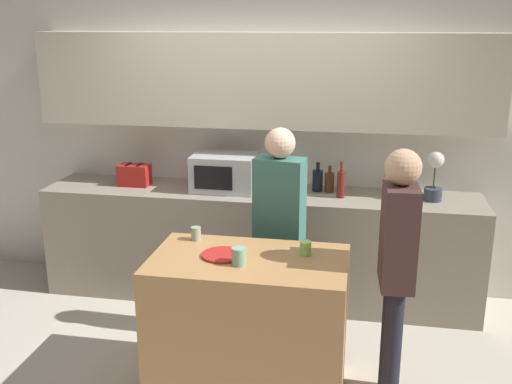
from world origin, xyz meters
The scene contains 16 objects.
back_wall centered at (0.00, 1.66, 1.54)m, with size 6.40×0.40×2.70m.
back_counter centered at (0.00, 1.39, 0.46)m, with size 3.60×0.62×0.93m.
kitchen_island centered at (0.17, 0.06, 0.45)m, with size 1.21×0.71×0.90m.
microwave centered at (-0.29, 1.40, 1.08)m, with size 0.52×0.39×0.30m.
toaster centered at (-1.08, 1.40, 1.02)m, with size 0.26×0.16×0.18m.
potted_plant centered at (1.38, 1.40, 1.13)m, with size 0.14×0.14×0.39m.
bottle_0 centered at (0.36, 1.38, 1.02)m, with size 0.07×0.07×0.25m.
bottle_1 centered at (0.47, 1.51, 1.02)m, with size 0.09×0.09×0.24m.
bottle_2 centered at (0.57, 1.50, 1.01)m, with size 0.08×0.08×0.22m.
bottle_3 centered at (0.67, 1.36, 1.04)m, with size 0.06×0.06×0.29m.
plate_on_island centered at (0.01, 0.07, 0.91)m, with size 0.26×0.26×0.01m.
cup_0 centered at (0.14, -0.05, 0.95)m, with size 0.09×0.09×0.11m.
cup_1 centered at (0.51, 0.18, 0.94)m, with size 0.07×0.07×0.09m.
cup_2 centered at (-0.23, 0.31, 0.94)m, with size 0.07×0.07×0.09m.
person_left centered at (0.27, 0.67, 0.95)m, with size 0.37×0.24×1.60m.
person_center centered at (1.06, 0.11, 0.95)m, with size 0.21×0.35×1.60m.
Camera 1 is at (0.83, -3.26, 2.30)m, focal length 42.00 mm.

